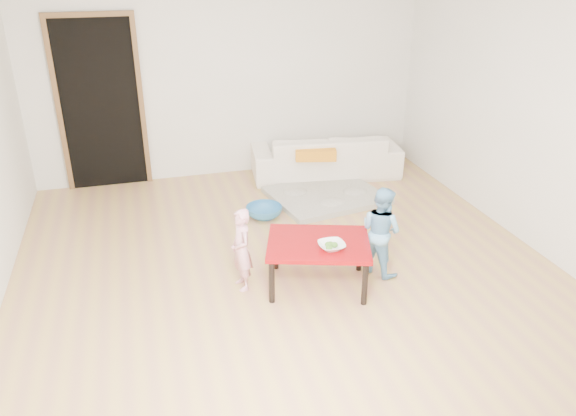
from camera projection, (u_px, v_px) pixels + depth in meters
name	position (u px, v px, depth m)	size (l,w,h in m)	color
floor	(282.00, 260.00, 5.45)	(5.00, 5.00, 0.01)	tan
back_wall	(230.00, 75.00, 7.08)	(5.00, 0.02, 2.60)	white
right_wall	(527.00, 111.00, 5.52)	(0.02, 5.00, 2.60)	white
doorway	(101.00, 106.00, 6.79)	(1.02, 0.08, 2.11)	brown
sofa	(325.00, 155.00, 7.40)	(1.92, 0.75, 0.56)	white
cushion	(315.00, 151.00, 7.06)	(0.50, 0.45, 0.13)	orange
red_table	(318.00, 264.00, 4.96)	(0.88, 0.66, 0.44)	maroon
bowl	(332.00, 246.00, 4.74)	(0.22, 0.22, 0.06)	white
broccoli	(332.00, 246.00, 4.74)	(0.12, 0.12, 0.06)	#2D5919
child_pink	(241.00, 250.00, 4.87)	(0.28, 0.18, 0.76)	pink
child_blue	(381.00, 231.00, 5.10)	(0.41, 0.32, 0.84)	#61A9E2
basin	(264.00, 212.00, 6.31)	(0.41, 0.41, 0.13)	teal
blanket	(326.00, 196.00, 6.80)	(1.26, 1.05, 0.06)	beige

